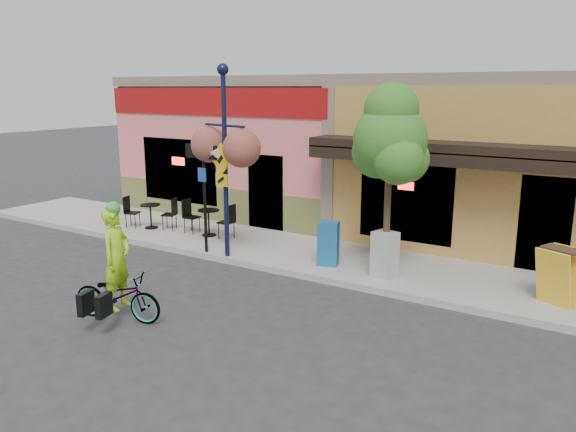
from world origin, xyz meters
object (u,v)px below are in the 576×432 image
object	(u,v)px
building	(417,150)
street_tree	(388,181)
cyclist_rider	(117,272)
one_way_sign	(205,199)
newspaper_box_blue	(328,243)
newspaper_box_grey	(385,255)
lamp_post	(225,163)
bicycle	(117,296)

from	to	relation	value
building	street_tree	bearing A→B (deg)	-75.76
cyclist_rider	one_way_sign	distance (m)	4.06
newspaper_box_blue	newspaper_box_grey	xyz separation A→B (m)	(1.44, -0.13, -0.01)
cyclist_rider	lamp_post	distance (m)	4.16
bicycle	street_tree	distance (m)	5.86
building	newspaper_box_blue	size ratio (longest dim) A/B	17.89
building	one_way_sign	world-z (taller)	building
street_tree	lamp_post	bearing A→B (deg)	-170.99
cyclist_rider	newspaper_box_blue	distance (m)	4.92
bicycle	lamp_post	size ratio (longest dim) A/B	0.39
building	street_tree	xyz separation A→B (m)	(1.58, -6.24, -0.01)
building	cyclist_rider	distance (m)	10.91
building	street_tree	world-z (taller)	building
building	cyclist_rider	size ratio (longest dim) A/B	9.80
lamp_post	building	bearing A→B (deg)	86.17
newspaper_box_blue	cyclist_rider	bearing A→B (deg)	-130.37
cyclist_rider	newspaper_box_grey	xyz separation A→B (m)	(3.32, 4.40, -0.28)
one_way_sign	lamp_post	bearing A→B (deg)	2.76
lamp_post	newspaper_box_blue	xyz separation A→B (m)	(2.41, 0.69, -1.77)
cyclist_rider	street_tree	distance (m)	5.71
lamp_post	newspaper_box_blue	bearing A→B (deg)	30.55
building	newspaper_box_blue	distance (m)	6.36
bicycle	cyclist_rider	bearing A→B (deg)	-104.45
one_way_sign	street_tree	xyz separation A→B (m)	(4.51, 0.61, 0.75)
building	one_way_sign	xyz separation A→B (m)	(-2.93, -6.85, -0.76)
lamp_post	newspaper_box_grey	bearing A→B (deg)	22.74
cyclist_rider	street_tree	size ratio (longest dim) A/B	0.44
building	newspaper_box_grey	bearing A→B (deg)	-75.84
one_way_sign	newspaper_box_grey	distance (m)	4.62
building	bicycle	size ratio (longest dim) A/B	10.36
bicycle	building	bearing A→B (deg)	-23.91
building	lamp_post	distance (m)	7.22
building	bicycle	distance (m)	10.99
street_tree	one_way_sign	bearing A→B (deg)	-172.30
lamp_post	street_tree	world-z (taller)	lamp_post
bicycle	lamp_post	xyz separation A→B (m)	(-0.48, 3.84, 1.97)
building	cyclist_rider	bearing A→B (deg)	-99.20
newspaper_box_blue	street_tree	bearing A→B (deg)	-21.26
one_way_sign	newspaper_box_grey	size ratio (longest dim) A/B	2.66
newspaper_box_blue	newspaper_box_grey	size ratio (longest dim) A/B	1.01
building	bicycle	bearing A→B (deg)	-99.46
one_way_sign	newspaper_box_blue	distance (m)	3.26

